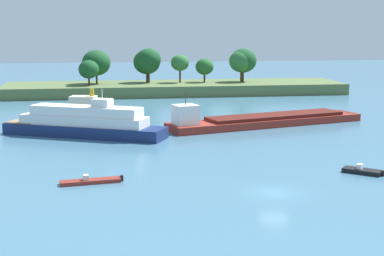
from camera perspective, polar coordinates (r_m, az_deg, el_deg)
The scene contains 7 objects.
ground_plane at distance 52.91m, azimuth 8.11°, elevation -6.34°, with size 400.00×400.00×0.00m, color teal.
treeline_island at distance 130.36m, azimuth -1.83°, elevation 4.63°, with size 75.25×17.12×10.07m.
fishing_skiff at distance 56.29m, azimuth -9.95°, elevation -5.18°, with size 6.07×2.06×0.86m.
small_motorboat at distance 61.64m, azimuth 16.46°, elevation -4.08°, with size 3.89×3.67×0.94m.
tugboat at distance 96.90m, azimuth -10.95°, elevation 1.71°, with size 12.51×6.90×4.80m.
cargo_barge at distance 88.10m, azimuth 6.93°, elevation 0.81°, with size 31.86×14.19×5.70m.
white_riverboat at distance 80.27m, azimuth -10.59°, elevation 0.48°, with size 22.60×14.15×6.65m.
Camera 1 is at (-14.89, -48.59, 14.71)m, focal length 54.09 mm.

